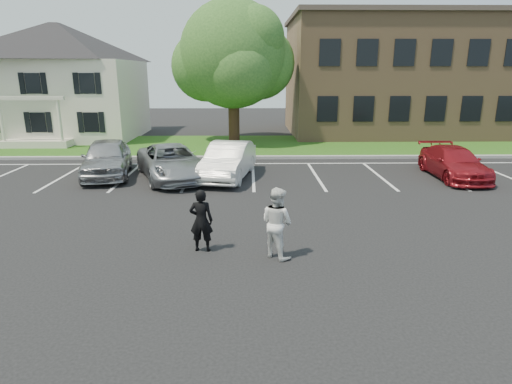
% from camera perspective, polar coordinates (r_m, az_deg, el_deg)
% --- Properties ---
extents(ground_plane, '(90.00, 90.00, 0.00)m').
position_cam_1_polar(ground_plane, '(11.32, 0.09, -7.48)').
color(ground_plane, black).
rests_on(ground_plane, ground).
extents(curb, '(40.00, 0.30, 0.15)m').
position_cam_1_polar(curb, '(22.83, -0.48, 4.65)').
color(curb, gray).
rests_on(curb, ground).
extents(grass_strip, '(44.00, 8.00, 0.08)m').
position_cam_1_polar(grass_strip, '(26.77, -0.56, 6.22)').
color(grass_strip, '#1B440F').
rests_on(grass_strip, ground).
extents(stall_lines, '(34.00, 5.36, 0.01)m').
position_cam_1_polar(stall_lines, '(19.93, 3.64, 2.77)').
color(stall_lines, silver).
rests_on(stall_lines, ground).
extents(house, '(10.30, 9.22, 7.60)m').
position_cam_1_polar(house, '(32.97, -24.54, 13.26)').
color(house, beige).
rests_on(house, ground).
extents(office_building, '(22.40, 10.40, 8.30)m').
position_cam_1_polar(office_building, '(35.37, 23.40, 14.00)').
color(office_building, '#8F6D4B').
rests_on(office_building, ground).
extents(tree, '(7.80, 7.20, 8.80)m').
position_cam_1_polar(tree, '(27.87, -2.87, 17.53)').
color(tree, black).
rests_on(tree, ground).
extents(man_black_suit, '(0.62, 0.43, 1.64)m').
position_cam_1_polar(man_black_suit, '(10.97, -7.31, -3.79)').
color(man_black_suit, black).
rests_on(man_black_suit, ground).
extents(man_white_shirt, '(1.09, 1.09, 1.78)m').
position_cam_1_polar(man_white_shirt, '(10.54, 2.80, -4.09)').
color(man_white_shirt, silver).
rests_on(man_white_shirt, ground).
extents(car_silver_west, '(2.81, 5.05, 1.62)m').
position_cam_1_polar(car_silver_west, '(19.98, -19.26, 4.32)').
color(car_silver_west, '#A0A0A4').
rests_on(car_silver_west, ground).
extents(car_silver_minivan, '(4.13, 5.70, 1.44)m').
position_cam_1_polar(car_silver_minivan, '(18.75, -11.15, 3.92)').
color(car_silver_minivan, '#989A9F').
rests_on(car_silver_minivan, ground).
extents(car_white_sedan, '(2.45, 4.87, 1.53)m').
position_cam_1_polar(car_white_sedan, '(18.53, -3.70, 4.20)').
color(car_white_sedan, silver).
rests_on(car_white_sedan, ground).
extents(car_red_compact, '(1.93, 4.58, 1.32)m').
position_cam_1_polar(car_red_compact, '(20.47, 24.85, 3.56)').
color(car_red_compact, maroon).
rests_on(car_red_compact, ground).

